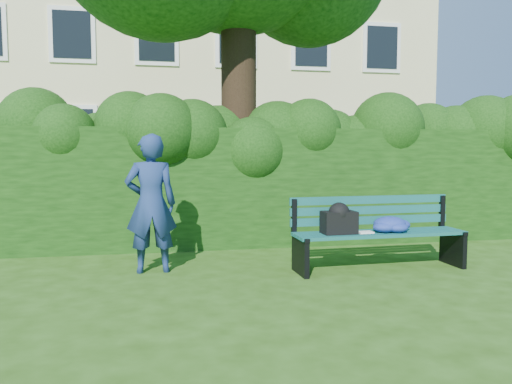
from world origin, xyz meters
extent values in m
plane|color=#27480F|center=(0.00, 0.00, 0.00)|extent=(80.00, 80.00, 0.00)
cube|color=beige|center=(0.00, 14.00, 6.00)|extent=(16.00, 8.00, 12.00)
cube|color=white|center=(-3.60, 9.98, 2.00)|extent=(1.30, 0.08, 1.60)
cube|color=black|center=(-3.60, 9.94, 2.00)|extent=(1.05, 0.04, 1.35)
cube|color=white|center=(-1.20, 9.98, 2.00)|extent=(1.30, 0.08, 1.60)
cube|color=black|center=(-1.20, 9.94, 2.00)|extent=(1.05, 0.04, 1.35)
cube|color=white|center=(1.20, 9.98, 2.00)|extent=(1.30, 0.08, 1.60)
cube|color=black|center=(1.20, 9.94, 2.00)|extent=(1.05, 0.04, 1.35)
cube|color=white|center=(3.60, 9.98, 2.00)|extent=(1.30, 0.08, 1.60)
cube|color=black|center=(3.60, 9.94, 2.00)|extent=(1.05, 0.04, 1.35)
cube|color=white|center=(6.00, 9.98, 2.00)|extent=(1.30, 0.08, 1.60)
cube|color=black|center=(6.00, 9.94, 2.00)|extent=(1.05, 0.04, 1.35)
cube|color=white|center=(-3.60, 9.98, 4.80)|extent=(1.30, 0.08, 1.60)
cube|color=black|center=(-3.60, 9.94, 4.80)|extent=(1.05, 0.04, 1.35)
cube|color=white|center=(-1.20, 9.98, 4.80)|extent=(1.30, 0.08, 1.60)
cube|color=black|center=(-1.20, 9.94, 4.80)|extent=(1.05, 0.04, 1.35)
cube|color=white|center=(1.20, 9.98, 4.80)|extent=(1.30, 0.08, 1.60)
cube|color=black|center=(1.20, 9.94, 4.80)|extent=(1.05, 0.04, 1.35)
cube|color=white|center=(3.60, 9.98, 4.80)|extent=(1.30, 0.08, 1.60)
cube|color=black|center=(3.60, 9.94, 4.80)|extent=(1.05, 0.04, 1.35)
cube|color=white|center=(6.00, 9.98, 4.80)|extent=(1.30, 0.08, 1.60)
cube|color=black|center=(6.00, 9.94, 4.80)|extent=(1.05, 0.04, 1.35)
cube|color=black|center=(0.00, 2.20, 0.90)|extent=(10.00, 1.00, 1.80)
cylinder|color=black|center=(0.09, 2.50, 2.50)|extent=(0.56, 0.56, 5.00)
cube|color=#10504B|center=(1.48, -0.02, 0.45)|extent=(2.16, 0.18, 0.04)
cube|color=#10504B|center=(1.47, 0.10, 0.45)|extent=(2.16, 0.18, 0.04)
cube|color=#10504B|center=(1.47, 0.22, 0.45)|extent=(2.16, 0.18, 0.04)
cube|color=#10504B|center=(1.46, 0.34, 0.45)|extent=(2.16, 0.18, 0.04)
cube|color=#10504B|center=(1.46, 0.42, 0.58)|extent=(2.15, 0.11, 0.10)
cube|color=#10504B|center=(1.46, 0.43, 0.71)|extent=(2.15, 0.11, 0.10)
cube|color=#10504B|center=(1.46, 0.44, 0.84)|extent=(2.15, 0.11, 0.10)
cube|color=black|center=(0.44, 0.12, 0.22)|extent=(0.08, 0.50, 0.44)
cube|color=black|center=(0.44, 0.38, 0.65)|extent=(0.06, 0.06, 0.45)
cube|color=black|center=(0.45, 0.07, 0.44)|extent=(0.08, 0.42, 0.05)
cube|color=black|center=(2.50, 0.20, 0.22)|extent=(0.08, 0.50, 0.44)
cube|color=black|center=(2.49, 0.46, 0.65)|extent=(0.06, 0.06, 0.45)
cube|color=black|center=(2.50, 0.15, 0.44)|extent=(0.08, 0.42, 0.05)
cube|color=white|center=(1.25, 0.10, 0.48)|extent=(0.18, 0.14, 0.02)
cube|color=black|center=(0.93, 0.14, 0.60)|extent=(0.42, 0.26, 0.27)
imported|color=navy|center=(-1.29, 0.57, 0.83)|extent=(0.63, 0.43, 1.67)
camera|label=1|loc=(-1.19, -5.51, 1.48)|focal=35.00mm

